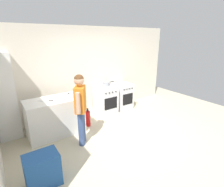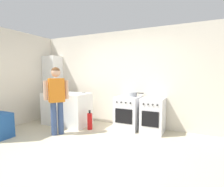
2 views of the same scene
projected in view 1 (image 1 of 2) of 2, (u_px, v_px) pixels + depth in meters
The scene contains 13 objects.
ground_plane at pixel (129, 138), 4.18m from camera, with size 8.00×8.00×0.00m, color beige.
back_wall at pixel (89, 71), 5.30m from camera, with size 6.00×0.10×2.60m, color silver.
counter_unit at pixel (55, 117), 4.25m from camera, with size 1.30×0.70×0.90m, color white.
oven_left at pixel (106, 100), 5.47m from camera, with size 0.59×0.62×0.85m.
oven_right at pixel (122, 96), 5.82m from camera, with size 0.53×0.62×0.85m.
pot at pixel (106, 84), 5.44m from camera, with size 0.39×0.21×0.11m.
knife_paring at pixel (67, 94), 4.47m from camera, with size 0.19×0.14×0.01m.
knife_bread at pixel (46, 101), 3.99m from camera, with size 0.31×0.21×0.01m.
person at pixel (80, 104), 3.69m from camera, with size 0.36×0.49×1.59m.
fire_extinguisher at pixel (88, 118), 4.69m from camera, with size 0.13×0.13×0.50m.
recycling_crate_lower at pixel (44, 177), 2.82m from camera, with size 0.52×0.36×0.28m, color #235193.
recycling_crate_upper at pixel (42, 163), 2.74m from camera, with size 0.52×0.36×0.28m, color #235193.
larder_cabinet at pixel (4, 97), 3.94m from camera, with size 0.48×0.44×2.00m, color white.
Camera 1 is at (-2.40, -2.77, 2.31)m, focal length 28.00 mm.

